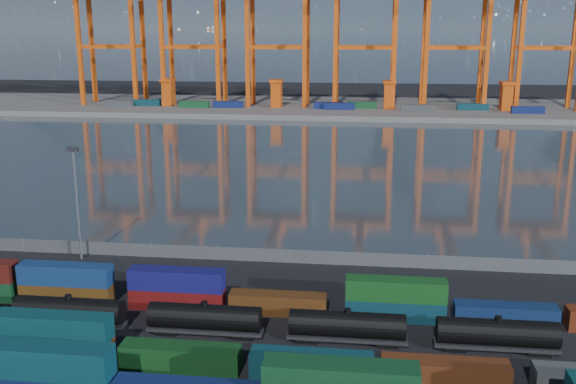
# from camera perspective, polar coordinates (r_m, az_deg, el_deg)

# --- Properties ---
(ground) EXTENTS (700.00, 700.00, 0.00)m
(ground) POSITION_cam_1_polar(r_m,az_deg,el_deg) (67.66, -3.12, -14.57)
(ground) COLOR black
(ground) RESTS_ON ground
(harbor_water) EXTENTS (700.00, 700.00, 0.00)m
(harbor_water) POSITION_cam_1_polar(r_m,az_deg,el_deg) (166.90, 3.06, 2.97)
(harbor_water) COLOR #2B393F
(harbor_water) RESTS_ON ground
(far_quay) EXTENTS (700.00, 70.00, 2.00)m
(far_quay) POSITION_cam_1_polar(r_m,az_deg,el_deg) (270.40, 4.57, 7.50)
(far_quay) COLOR #514F4C
(far_quay) RESTS_ON ground
(container_row_mid) EXTENTS (103.45, 2.42, 5.15)m
(container_row_mid) POSITION_cam_1_polar(r_m,az_deg,el_deg) (69.25, -18.12, -12.92)
(container_row_mid) COLOR #3B3D40
(container_row_mid) RESTS_ON ground
(container_row_north) EXTENTS (141.37, 2.33, 4.96)m
(container_row_north) POSITION_cam_1_polar(r_m,az_deg,el_deg) (78.28, -8.28, -8.95)
(container_row_north) COLOR navy
(container_row_north) RESTS_ON ground
(tanker_string) EXTENTS (105.79, 2.75, 3.93)m
(tanker_string) POSITION_cam_1_polar(r_m,az_deg,el_deg) (76.98, -18.85, -10.01)
(tanker_string) COLOR black
(tanker_string) RESTS_ON ground
(waterfront_fence) EXTENTS (160.12, 0.12, 2.20)m
(waterfront_fence) POSITION_cam_1_polar(r_m,az_deg,el_deg) (92.55, -0.15, -5.71)
(waterfront_fence) COLOR #595B5E
(waterfront_fence) RESTS_ON ground
(yard_light_mast) EXTENTS (1.60, 0.40, 16.60)m
(yard_light_mast) POSITION_cam_1_polar(r_m,az_deg,el_deg) (96.45, -18.29, -0.46)
(yard_light_mast) COLOR slate
(yard_light_mast) RESTS_ON ground
(gantry_cranes) EXTENTS (201.00, 49.91, 67.59)m
(gantry_cranes) POSITION_cam_1_polar(r_m,az_deg,el_deg) (262.32, 2.99, 16.16)
(gantry_cranes) COLOR #E25010
(gantry_cranes) RESTS_ON ground
(quay_containers) EXTENTS (172.58, 10.99, 2.60)m
(quay_containers) POSITION_cam_1_polar(r_m,az_deg,el_deg) (256.40, 1.97, 7.68)
(quay_containers) COLOR navy
(quay_containers) RESTS_ON far_quay
(straddle_carriers) EXTENTS (140.00, 7.00, 11.10)m
(straddle_carriers) POSITION_cam_1_polar(r_m,az_deg,el_deg) (259.86, 3.95, 8.75)
(straddle_carriers) COLOR #E25010
(straddle_carriers) RESTS_ON far_quay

